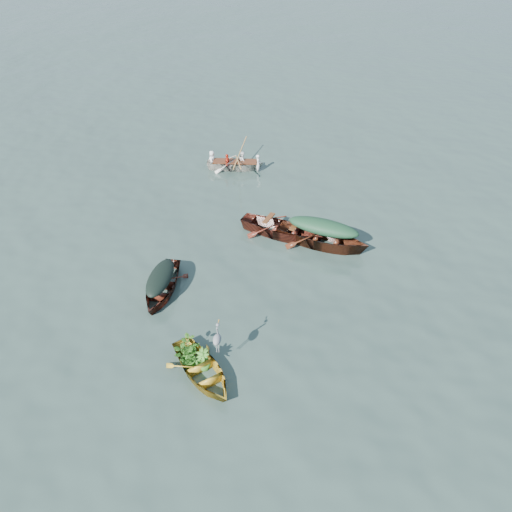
# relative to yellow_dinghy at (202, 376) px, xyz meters

# --- Properties ---
(ground) EXTENTS (140.00, 140.00, 0.00)m
(ground) POSITION_rel_yellow_dinghy_xyz_m (1.58, 3.19, 0.00)
(ground) COLOR #334740
(ground) RESTS_ON ground
(yellow_dinghy) EXTENTS (3.12, 3.26, 0.85)m
(yellow_dinghy) POSITION_rel_yellow_dinghy_xyz_m (0.00, 0.00, 0.00)
(yellow_dinghy) COLOR gold
(yellow_dinghy) RESTS_ON ground
(dark_covered_boat) EXTENTS (1.38, 3.59, 0.89)m
(dark_covered_boat) POSITION_rel_yellow_dinghy_xyz_m (-2.07, 3.27, 0.00)
(dark_covered_boat) COLOR #572514
(dark_covered_boat) RESTS_ON ground
(green_tarp_boat) EXTENTS (4.99, 2.74, 1.14)m
(green_tarp_boat) POSITION_rel_yellow_dinghy_xyz_m (3.05, 6.61, 0.00)
(green_tarp_boat) COLOR #522913
(green_tarp_boat) RESTS_ON ground
(open_wooden_boat) EXTENTS (4.77, 2.82, 1.07)m
(open_wooden_boat) POSITION_rel_yellow_dinghy_xyz_m (1.51, 7.05, 0.00)
(open_wooden_boat) COLOR maroon
(open_wooden_boat) RESTS_ON ground
(rowed_boat) EXTENTS (3.79, 1.40, 0.85)m
(rowed_boat) POSITION_rel_yellow_dinghy_xyz_m (-1.17, 12.41, 0.00)
(rowed_boat) COLOR beige
(rowed_boat) RESTS_ON ground
(dark_tarp_cover) EXTENTS (0.76, 1.98, 0.40)m
(dark_tarp_cover) POSITION_rel_yellow_dinghy_xyz_m (-2.07, 3.27, 0.64)
(dark_tarp_cover) COLOR black
(dark_tarp_cover) RESTS_ON dark_covered_boat
(green_tarp_cover) EXTENTS (2.75, 1.51, 0.52)m
(green_tarp_cover) POSITION_rel_yellow_dinghy_xyz_m (3.05, 6.61, 0.83)
(green_tarp_cover) COLOR #193D26
(green_tarp_cover) RESTS_ON green_tarp_boat
(thwart_benches) EXTENTS (2.43, 1.54, 0.04)m
(thwart_benches) POSITION_rel_yellow_dinghy_xyz_m (1.51, 7.05, 0.56)
(thwart_benches) COLOR #552C13
(thwart_benches) RESTS_ON open_wooden_boat
(heron) EXTENTS (0.48, 0.48, 0.92)m
(heron) POSITION_rel_yellow_dinghy_xyz_m (0.38, 0.40, 0.88)
(heron) COLOR gray
(heron) RESTS_ON yellow_dinghy
(dinghy_weeds) EXTENTS (1.12, 1.14, 0.60)m
(dinghy_weeds) POSITION_rel_yellow_dinghy_xyz_m (-0.35, 0.43, 0.72)
(dinghy_weeds) COLOR #366E1C
(dinghy_weeds) RESTS_ON yellow_dinghy
(rowers) EXTENTS (2.67, 1.20, 0.76)m
(rowers) POSITION_rel_yellow_dinghy_xyz_m (-1.17, 12.41, 0.81)
(rowers) COLOR silver
(rowers) RESTS_ON rowed_boat
(oars) EXTENTS (0.80, 2.64, 0.06)m
(oars) POSITION_rel_yellow_dinghy_xyz_m (-1.17, 12.41, 0.46)
(oars) COLOR #A97A40
(oars) RESTS_ON rowed_boat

